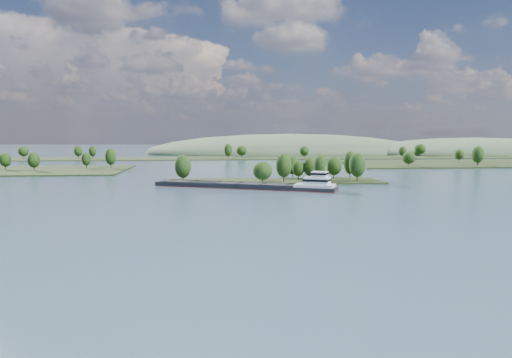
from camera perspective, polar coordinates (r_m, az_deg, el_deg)
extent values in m
plane|color=#334658|center=(174.15, 4.64, -2.23)|extent=(1800.00, 1800.00, 0.00)
cube|color=black|center=(233.06, 2.01, -0.32)|extent=(100.00, 30.00, 1.20)
cylinder|color=black|center=(227.47, 7.40, 0.17)|extent=(0.50, 0.50, 4.07)
ellipsoid|color=black|center=(227.07, 7.41, 1.47)|extent=(6.54, 6.54, 10.47)
cylinder|color=black|center=(246.17, 4.23, 0.53)|extent=(0.50, 0.50, 3.62)
ellipsoid|color=black|center=(245.83, 4.24, 1.60)|extent=(7.48, 7.48, 9.30)
cylinder|color=black|center=(225.76, 3.20, 0.19)|extent=(0.50, 0.50, 4.29)
ellipsoid|color=black|center=(225.34, 3.20, 1.58)|extent=(7.34, 7.34, 11.04)
cylinder|color=black|center=(238.46, 4.85, 0.31)|extent=(0.50, 0.50, 3.06)
ellipsoid|color=black|center=(238.16, 4.86, 1.24)|extent=(5.78, 5.78, 7.88)
cylinder|color=black|center=(219.08, 0.76, -0.10)|extent=(0.50, 0.50, 3.17)
ellipsoid|color=black|center=(218.74, 0.76, 0.95)|extent=(8.53, 8.53, 8.15)
cylinder|color=black|center=(225.69, -8.34, 0.12)|extent=(0.50, 0.50, 4.08)
ellipsoid|color=black|center=(225.29, -8.36, 1.43)|extent=(7.40, 7.40, 10.50)
cylinder|color=black|center=(238.76, 6.17, 0.36)|extent=(0.50, 0.50, 3.57)
ellipsoid|color=black|center=(238.42, 6.18, 1.45)|extent=(6.61, 6.61, 9.17)
cylinder|color=black|center=(247.09, 10.69, 0.56)|extent=(0.50, 0.50, 4.41)
ellipsoid|color=black|center=(246.71, 10.71, 1.86)|extent=(6.26, 6.26, 11.34)
cylinder|color=black|center=(230.70, 11.48, 0.22)|extent=(0.50, 0.50, 4.39)
ellipsoid|color=black|center=(230.29, 11.51, 1.60)|extent=(7.49, 7.49, 11.28)
cylinder|color=black|center=(244.42, 8.86, 0.44)|extent=(0.50, 0.50, 3.55)
ellipsoid|color=black|center=(244.09, 8.88, 1.49)|extent=(7.88, 7.88, 9.12)
cylinder|color=black|center=(323.94, -16.25, 1.55)|extent=(0.50, 0.50, 4.16)
ellipsoid|color=black|center=(323.66, -16.28, 2.48)|extent=(6.73, 6.73, 10.70)
cylinder|color=black|center=(328.68, -18.81, 1.46)|extent=(0.50, 0.50, 3.35)
ellipsoid|color=black|center=(328.44, -18.83, 2.20)|extent=(5.73, 5.73, 8.60)
cylinder|color=black|center=(334.78, -26.70, 1.25)|extent=(0.50, 0.50, 3.41)
ellipsoid|color=black|center=(334.55, -26.73, 1.99)|extent=(6.70, 6.70, 8.76)
cylinder|color=black|center=(317.33, -24.03, 1.18)|extent=(0.50, 0.50, 3.57)
ellipsoid|color=black|center=(317.08, -24.06, 2.00)|extent=(6.82, 6.82, 9.19)
cylinder|color=black|center=(344.62, 17.06, 1.66)|extent=(0.50, 0.50, 3.25)
ellipsoid|color=black|center=(344.41, 17.07, 2.35)|extent=(8.48, 8.48, 8.35)
cylinder|color=black|center=(363.95, 23.98, 1.71)|extent=(0.50, 0.50, 4.38)
ellipsoid|color=black|center=(363.69, 24.02, 2.58)|extent=(7.92, 7.92, 11.27)
cylinder|color=black|center=(380.74, 24.07, 1.75)|extent=(0.50, 0.50, 3.14)
ellipsoid|color=black|center=(380.55, 24.09, 2.35)|extent=(5.72, 5.72, 8.07)
cylinder|color=black|center=(414.70, 22.19, 2.07)|extent=(0.50, 0.50, 3.14)
ellipsoid|color=black|center=(414.52, 22.21, 2.62)|extent=(6.97, 6.97, 8.08)
cube|color=black|center=(451.52, -1.70, 2.38)|extent=(900.00, 60.00, 1.20)
cylinder|color=black|center=(463.66, -19.64, 2.45)|extent=(0.50, 0.50, 3.64)
ellipsoid|color=black|center=(463.48, -19.66, 3.02)|extent=(7.03, 7.03, 9.35)
cylinder|color=black|center=(467.59, 16.40, 2.55)|extent=(0.50, 0.50, 3.39)
ellipsoid|color=black|center=(467.42, 16.42, 3.08)|extent=(6.97, 6.97, 8.71)
cylinder|color=black|center=(457.10, -1.65, 2.71)|extent=(0.50, 0.50, 3.53)
ellipsoid|color=black|center=(456.92, -1.65, 3.27)|extent=(9.39, 9.39, 9.07)
cylinder|color=black|center=(508.22, 18.24, 2.72)|extent=(0.50, 0.50, 3.83)
ellipsoid|color=black|center=(508.05, 18.25, 3.27)|extent=(10.79, 10.79, 9.86)
cylinder|color=black|center=(482.28, -25.02, 2.35)|extent=(0.50, 0.50, 3.51)
ellipsoid|color=black|center=(482.11, -25.04, 2.88)|extent=(8.33, 8.33, 9.03)
cylinder|color=black|center=(456.30, -18.15, 2.46)|extent=(0.50, 0.50, 3.70)
ellipsoid|color=black|center=(456.12, -18.17, 3.05)|extent=(6.30, 6.30, 9.51)
cylinder|color=black|center=(448.83, 5.53, 2.64)|extent=(0.50, 0.50, 3.50)
ellipsoid|color=black|center=(448.65, 5.53, 3.21)|extent=(8.38, 8.38, 9.01)
cylinder|color=black|center=(434.11, -3.19, 2.62)|extent=(0.50, 0.50, 4.28)
ellipsoid|color=black|center=(433.89, -3.20, 3.34)|extent=(6.75, 6.75, 11.01)
ellipsoid|color=#40563B|center=(596.18, 23.60, 2.64)|extent=(260.00, 140.00, 36.00)
ellipsoid|color=#40563B|center=(557.81, 3.75, 2.92)|extent=(320.00, 160.00, 44.00)
cube|color=black|center=(205.90, -1.28, -0.92)|extent=(72.84, 40.35, 2.09)
cube|color=maroon|center=(205.94, -1.28, -1.04)|extent=(73.09, 40.60, 0.24)
cube|color=black|center=(212.79, -2.76, -0.37)|extent=(53.53, 24.94, 0.76)
cube|color=black|center=(204.24, -3.73, -0.61)|extent=(53.53, 24.94, 0.76)
cube|color=black|center=(208.52, -3.23, -0.52)|extent=(55.22, 31.55, 0.28)
cube|color=black|center=(217.25, -8.33, -0.26)|extent=(11.00, 10.63, 0.33)
cube|color=black|center=(212.66, -5.83, -0.35)|extent=(11.00, 10.63, 0.33)
cube|color=black|center=(208.49, -3.23, -0.45)|extent=(11.00, 10.63, 0.33)
cube|color=black|center=(204.77, -0.53, -0.54)|extent=(11.00, 10.63, 0.33)
cube|color=black|center=(201.53, 2.26, -0.64)|extent=(11.00, 10.63, 0.33)
cube|color=black|center=(222.10, -10.60, -0.46)|extent=(6.15, 8.94, 1.90)
cylinder|color=black|center=(221.50, -10.40, -0.13)|extent=(0.30, 0.30, 2.09)
cube|color=white|center=(197.47, 6.74, -0.75)|extent=(17.58, 14.61, 1.14)
cube|color=white|center=(197.08, 7.01, -0.21)|extent=(11.78, 10.85, 2.84)
cube|color=black|center=(197.05, 7.02, -0.10)|extent=(12.03, 11.11, 0.85)
cube|color=white|center=(196.67, 7.29, 0.49)|extent=(7.55, 7.55, 2.09)
cube|color=black|center=(196.64, 7.29, 0.60)|extent=(7.80, 7.80, 0.76)
cube|color=white|center=(196.58, 7.30, 0.82)|extent=(8.05, 8.05, 0.19)
cylinder|color=white|center=(196.03, 7.98, 1.14)|extent=(0.25, 0.25, 2.46)
cylinder|color=black|center=(200.14, 6.40, 0.97)|extent=(0.63, 0.63, 1.14)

